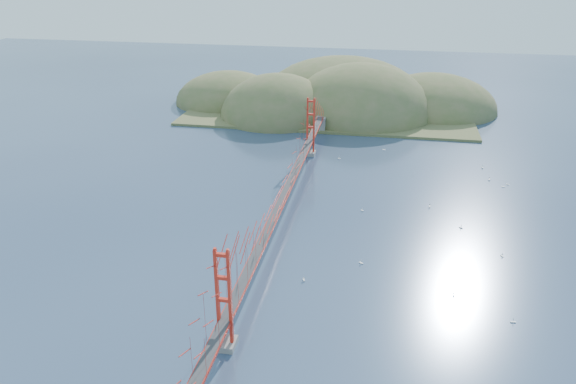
% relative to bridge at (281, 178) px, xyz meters
% --- Properties ---
extents(ground, '(320.00, 320.00, 0.00)m').
position_rel_bridge_xyz_m(ground, '(0.00, -0.18, -7.01)').
color(ground, navy).
rests_on(ground, ground).
extents(bridge, '(2.20, 94.40, 12.00)m').
position_rel_bridge_xyz_m(bridge, '(0.00, 0.00, 0.00)').
color(bridge, gray).
rests_on(bridge, ground).
extents(far_headlands, '(84.00, 58.00, 25.00)m').
position_rel_bridge_xyz_m(far_headlands, '(2.21, 68.33, -7.01)').
color(far_headlands, olive).
rests_on(far_headlands, ground).
extents(sailboat_1, '(0.56, 0.56, 0.60)m').
position_rel_bridge_xyz_m(sailboat_1, '(31.44, -5.44, -6.87)').
color(sailboat_1, white).
rests_on(sailboat_1, ground).
extents(sailboat_15, '(0.56, 0.59, 0.66)m').
position_rel_bridge_xyz_m(sailboat_15, '(33.14, 28.47, -6.86)').
color(sailboat_15, white).
rests_on(sailboat_15, ground).
extents(sailboat_16, '(0.64, 0.64, 0.68)m').
position_rel_bridge_xyz_m(sailboat_16, '(26.77, 2.16, -6.86)').
color(sailboat_16, white).
rests_on(sailboat_16, ground).
extents(sailboat_12, '(0.54, 0.43, 0.63)m').
position_rel_bridge_xyz_m(sailboat_12, '(14.56, 35.47, -6.86)').
color(sailboat_12, white).
rests_on(sailboat_12, ground).
extents(sailboat_3, '(0.54, 0.54, 0.60)m').
position_rel_bridge_xyz_m(sailboat_3, '(6.00, 28.63, -6.87)').
color(sailboat_3, white).
rests_on(sailboat_3, ground).
extents(sailboat_0, '(0.48, 0.54, 0.61)m').
position_rel_bridge_xyz_m(sailboat_0, '(24.18, -16.28, -6.87)').
color(sailboat_0, white).
rests_on(sailboat_0, ground).
extents(sailboat_17, '(0.59, 0.53, 0.66)m').
position_rel_bridge_xyz_m(sailboat_17, '(35.52, 19.67, -6.86)').
color(sailboat_17, white).
rests_on(sailboat_17, ground).
extents(sailboat_8, '(0.65, 0.65, 0.69)m').
position_rel_bridge_xyz_m(sailboat_8, '(33.59, 22.60, -6.86)').
color(sailboat_8, white).
rests_on(sailboat_8, ground).
extents(sailboat_14, '(0.46, 0.57, 0.67)m').
position_rel_bridge_xyz_m(sailboat_14, '(22.51, 8.93, -6.86)').
color(sailboat_14, white).
rests_on(sailboat_14, ground).
extents(sailboat_6, '(0.66, 0.66, 0.69)m').
position_rel_bridge_xyz_m(sailboat_6, '(12.80, -10.73, -6.86)').
color(sailboat_6, white).
rests_on(sailboat_6, ground).
extents(sailboat_10, '(0.59, 0.61, 0.69)m').
position_rel_bridge_xyz_m(sailboat_10, '(6.00, -16.21, -6.86)').
color(sailboat_10, white).
rests_on(sailboat_10, ground).
extents(sailboat_2, '(0.60, 0.51, 0.69)m').
position_rel_bridge_xyz_m(sailboat_2, '(30.30, -20.43, -6.86)').
color(sailboat_2, white).
rests_on(sailboat_2, ground).
extents(sailboat_7, '(0.55, 0.52, 0.62)m').
position_rel_bridge_xyz_m(sailboat_7, '(36.45, 20.87, -6.87)').
color(sailboat_7, white).
rests_on(sailboat_7, ground).
extents(sailboat_extra_0, '(0.58, 0.58, 0.61)m').
position_rel_bridge_xyz_m(sailboat_extra_0, '(11.94, 5.48, -6.87)').
color(sailboat_extra_0, white).
rests_on(sailboat_extra_0, ground).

